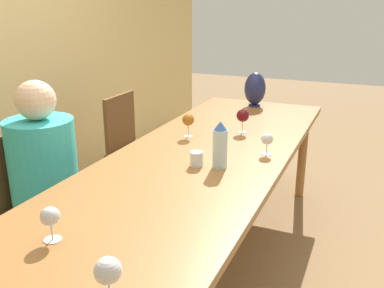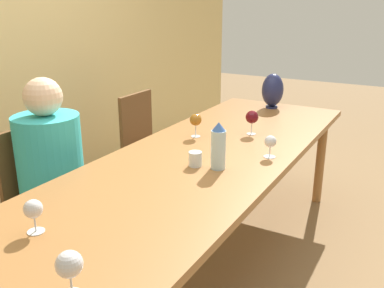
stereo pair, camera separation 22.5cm
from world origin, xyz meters
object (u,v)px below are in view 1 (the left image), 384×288
vase (255,89)px  wine_glass_2 (188,120)px  wine_glass_3 (108,271)px  wine_glass_1 (243,116)px  chair_near (38,202)px  water_tumbler (196,159)px  person_near (47,180)px  wine_glass_0 (50,217)px  wine_glass_4 (267,140)px  chair_far (135,146)px  water_bottle (220,145)px

vase → wine_glass_2: size_ratio=1.86×
wine_glass_3 → wine_glass_1: bearing=4.7°
chair_near → vase: bearing=-25.8°
water_tumbler → chair_near: 0.97m
vase → person_near: person_near is taller
wine_glass_0 → wine_glass_2: 1.32m
vase → wine_glass_0: size_ratio=2.11×
wine_glass_4 → chair_far: 1.34m
wine_glass_3 → water_tumbler: bearing=9.8°
water_bottle → wine_glass_1: size_ratio=1.59×
person_near → wine_glass_1: bearing=-43.2°
wine_glass_0 → wine_glass_2: bearing=2.3°
wine_glass_1 → chair_near: bearing=134.1°
wine_glass_2 → person_near: size_ratio=0.12×
water_bottle → wine_glass_1: (0.64, 0.08, -0.01)m
wine_glass_2 → wine_glass_4: wine_glass_2 is taller
person_near → wine_glass_4: bearing=-63.2°
wine_glass_2 → wine_glass_0: bearing=-177.7°
wine_glass_1 → wine_glass_3: bearing=-175.3°
wine_glass_1 → water_bottle: bearing=-173.3°
wine_glass_0 → wine_glass_3: size_ratio=0.91×
person_near → vase: bearing=-23.4°
chair_far → wine_glass_3: bearing=-151.0°
chair_near → person_near: (0.00, -0.08, 0.15)m
water_tumbler → vase: bearing=3.4°
wine_glass_3 → wine_glass_4: size_ratio=1.16×
wine_glass_0 → wine_glass_4: size_ratio=1.06×
wine_glass_2 → chair_far: (0.41, 0.64, -0.38)m
wine_glass_1 → chair_far: bearing=78.8°
vase → person_near: bearing=156.6°
water_bottle → person_near: size_ratio=0.21×
wine_glass_3 → wine_glass_2: bearing=15.8°
vase → wine_glass_2: bearing=170.7°
chair_near → wine_glass_0: bearing=-132.9°
chair_far → person_near: person_near is taller
wine_glass_2 → vase: bearing=-9.3°
chair_far → water_bottle: bearing=-129.4°
wine_glass_4 → chair_far: size_ratio=0.14×
water_tumbler → wine_glass_1: (0.67, -0.04, 0.07)m
water_bottle → wine_glass_2: 0.55m
water_tumbler → wine_glass_3: bearing=-170.2°
wine_glass_1 → chair_far: (0.18, 0.93, -0.39)m
wine_glass_3 → person_near: size_ratio=0.12×
vase → wine_glass_3: vase is taller
wine_glass_1 → wine_glass_3: size_ratio=1.09×
water_bottle → water_tumbler: 0.15m
wine_glass_3 → chair_far: 2.23m
wine_glass_4 → chair_near: (-0.55, 1.17, -0.36)m
water_tumbler → wine_glass_3: (-1.08, -0.19, 0.06)m
water_bottle → wine_glass_0: 0.96m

